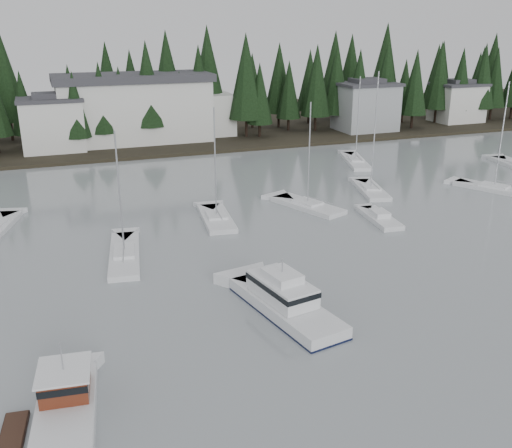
{
  "coord_description": "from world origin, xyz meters",
  "views": [
    {
      "loc": [
        -19.16,
        -13.18,
        19.04
      ],
      "look_at": [
        -2.84,
        30.73,
        2.5
      ],
      "focal_mm": 40.0,
      "sensor_mm": 36.0,
      "label": 1
    }
  ],
  "objects_px": {
    "sailboat_3": "(307,207)",
    "cabin_cruiser_center": "(285,303)",
    "harbor_inn": "(147,108)",
    "house_west": "(52,123)",
    "sailboat_8": "(355,162)",
    "sailboat_9": "(371,191)",
    "sailboat_1": "(217,220)",
    "house_east_a": "(366,106)",
    "sailboat_7": "(494,190)",
    "lobster_boat_brown": "(63,414)",
    "runabout_1": "(379,219)",
    "house_east_b": "(457,102)",
    "sailboat_4": "(125,257)"
  },
  "relations": [
    {
      "from": "sailboat_3",
      "to": "cabin_cruiser_center",
      "type": "bearing_deg",
      "value": 129.89
    },
    {
      "from": "harbor_inn",
      "to": "sailboat_3",
      "type": "distance_m",
      "value": 43.36
    },
    {
      "from": "house_west",
      "to": "sailboat_8",
      "type": "bearing_deg",
      "value": -28.29
    },
    {
      "from": "harbor_inn",
      "to": "sailboat_3",
      "type": "xyz_separation_m",
      "value": [
        9.76,
        -41.86,
        -5.72
      ]
    },
    {
      "from": "sailboat_9",
      "to": "sailboat_1",
      "type": "bearing_deg",
      "value": 115.43
    },
    {
      "from": "sailboat_3",
      "to": "sailboat_1",
      "type": "bearing_deg",
      "value": 73.02
    },
    {
      "from": "house_east_a",
      "to": "sailboat_1",
      "type": "distance_m",
      "value": 55.41
    },
    {
      "from": "sailboat_8",
      "to": "sailboat_7",
      "type": "bearing_deg",
      "value": -137.64
    },
    {
      "from": "lobster_boat_brown",
      "to": "cabin_cruiser_center",
      "type": "bearing_deg",
      "value": -58.41
    },
    {
      "from": "sailboat_9",
      "to": "runabout_1",
      "type": "distance_m",
      "value": 10.48
    },
    {
      "from": "sailboat_7",
      "to": "sailboat_9",
      "type": "height_order",
      "value": "sailboat_9"
    },
    {
      "from": "harbor_inn",
      "to": "sailboat_8",
      "type": "relative_size",
      "value": 2.32
    },
    {
      "from": "sailboat_8",
      "to": "sailboat_9",
      "type": "relative_size",
      "value": 0.87
    },
    {
      "from": "house_west",
      "to": "sailboat_3",
      "type": "relative_size",
      "value": 0.8
    },
    {
      "from": "sailboat_9",
      "to": "runabout_1",
      "type": "relative_size",
      "value": 2.03
    },
    {
      "from": "house_east_a",
      "to": "sailboat_7",
      "type": "distance_m",
      "value": 39.88
    },
    {
      "from": "sailboat_8",
      "to": "house_west",
      "type": "bearing_deg",
      "value": 79.61
    },
    {
      "from": "harbor_inn",
      "to": "cabin_cruiser_center",
      "type": "height_order",
      "value": "harbor_inn"
    },
    {
      "from": "house_east_b",
      "to": "sailboat_8",
      "type": "distance_m",
      "value": 42.5
    },
    {
      "from": "sailboat_7",
      "to": "sailboat_3",
      "type": "bearing_deg",
      "value": 59.51
    },
    {
      "from": "sailboat_3",
      "to": "sailboat_7",
      "type": "bearing_deg",
      "value": -115.11
    },
    {
      "from": "harbor_inn",
      "to": "sailboat_1",
      "type": "xyz_separation_m",
      "value": [
        -0.83,
        -42.61,
        -5.71
      ]
    },
    {
      "from": "house_east_b",
      "to": "harbor_inn",
      "type": "bearing_deg",
      "value": 177.8
    },
    {
      "from": "sailboat_3",
      "to": "sailboat_8",
      "type": "distance_m",
      "value": 22.89
    },
    {
      "from": "house_east_b",
      "to": "lobster_boat_brown",
      "type": "bearing_deg",
      "value": -139.11
    },
    {
      "from": "house_east_b",
      "to": "lobster_boat_brown",
      "type": "relative_size",
      "value": 1.05
    },
    {
      "from": "sailboat_4",
      "to": "runabout_1",
      "type": "relative_size",
      "value": 1.6
    },
    {
      "from": "lobster_boat_brown",
      "to": "sailboat_4",
      "type": "distance_m",
      "value": 21.55
    },
    {
      "from": "sailboat_7",
      "to": "runabout_1",
      "type": "distance_m",
      "value": 19.5
    },
    {
      "from": "house_west",
      "to": "lobster_boat_brown",
      "type": "distance_m",
      "value": 66.66
    },
    {
      "from": "sailboat_4",
      "to": "sailboat_8",
      "type": "relative_size",
      "value": 0.91
    },
    {
      "from": "house_east_b",
      "to": "runabout_1",
      "type": "xyz_separation_m",
      "value": [
        -46.14,
        -45.96,
        -4.27
      ]
    },
    {
      "from": "cabin_cruiser_center",
      "to": "house_east_b",
      "type": "bearing_deg",
      "value": -56.56
    },
    {
      "from": "house_west",
      "to": "sailboat_3",
      "type": "distance_m",
      "value": 46.05
    },
    {
      "from": "house_east_b",
      "to": "sailboat_9",
      "type": "bearing_deg",
      "value": -138.61
    },
    {
      "from": "harbor_inn",
      "to": "sailboat_8",
      "type": "xyz_separation_m",
      "value": [
        25.31,
        -25.06,
        -5.71
      ]
    },
    {
      "from": "house_east_a",
      "to": "harbor_inn",
      "type": "xyz_separation_m",
      "value": [
        -38.96,
        4.34,
        0.87
      ]
    },
    {
      "from": "sailboat_3",
      "to": "house_west",
      "type": "bearing_deg",
      "value": 11.77
    },
    {
      "from": "harbor_inn",
      "to": "lobster_boat_brown",
      "type": "relative_size",
      "value": 3.25
    },
    {
      "from": "cabin_cruiser_center",
      "to": "sailboat_3",
      "type": "height_order",
      "value": "sailboat_3"
    },
    {
      "from": "house_east_b",
      "to": "house_east_a",
      "type": "bearing_deg",
      "value": -174.81
    },
    {
      "from": "sailboat_3",
      "to": "sailboat_8",
      "type": "xyz_separation_m",
      "value": [
        15.55,
        16.8,
        0.0
      ]
    },
    {
      "from": "sailboat_4",
      "to": "sailboat_9",
      "type": "bearing_deg",
      "value": -62.63
    },
    {
      "from": "house_east_b",
      "to": "sailboat_7",
      "type": "bearing_deg",
      "value": -123.43
    },
    {
      "from": "house_east_a",
      "to": "sailboat_4",
      "type": "distance_m",
      "value": 67.3
    },
    {
      "from": "harbor_inn",
      "to": "sailboat_4",
      "type": "xyz_separation_m",
      "value": [
        -11.02,
        -49.14,
        -5.72
      ]
    },
    {
      "from": "house_west",
      "to": "runabout_1",
      "type": "height_order",
      "value": "house_west"
    },
    {
      "from": "sailboat_1",
      "to": "lobster_boat_brown",
      "type": "bearing_deg",
      "value": 156.12
    },
    {
      "from": "house_west",
      "to": "cabin_cruiser_center",
      "type": "height_order",
      "value": "house_west"
    },
    {
      "from": "house_east_b",
      "to": "cabin_cruiser_center",
      "type": "relative_size",
      "value": 0.88
    }
  ]
}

